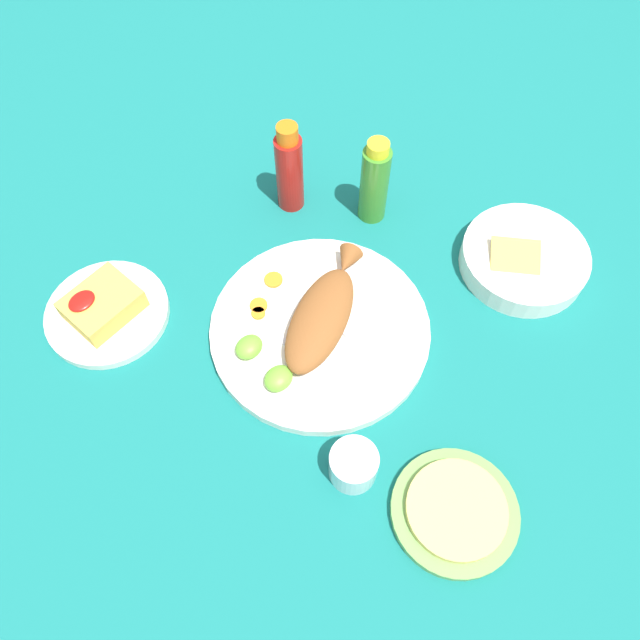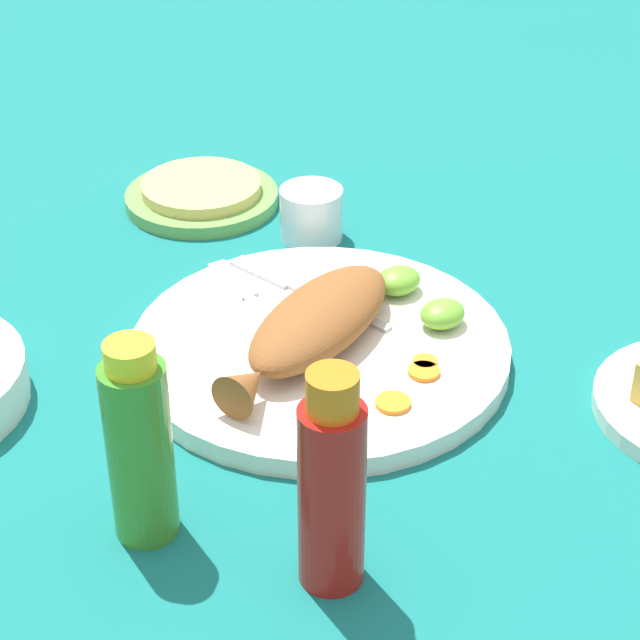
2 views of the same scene
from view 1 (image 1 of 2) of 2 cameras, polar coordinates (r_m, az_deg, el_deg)
ground_plane at (r=0.93m, az=0.00°, el=-1.18°), size 4.00×4.00×0.00m
main_plate at (r=0.93m, az=0.00°, el=-0.91°), size 0.33×0.33×0.02m
fried_fish at (r=0.90m, az=0.23°, el=0.55°), size 0.23×0.14×0.04m
fork_near at (r=0.90m, az=4.39°, el=-3.21°), size 0.04×0.18×0.00m
fork_far at (r=0.88m, az=2.15°, el=-4.99°), size 0.04×0.18×0.00m
carrot_slice_near at (r=0.96m, az=-4.28°, el=3.69°), size 0.03×0.03×0.00m
carrot_slice_mid at (r=0.93m, az=-5.66°, el=0.61°), size 0.02×0.02×0.00m
carrot_slice_far at (r=0.94m, az=-5.63°, el=1.33°), size 0.03×0.03×0.00m
lime_wedge_main at (r=0.89m, az=-6.51°, el=-2.47°), size 0.04×0.04×0.02m
lime_wedge_side at (r=0.87m, az=-3.82°, el=-5.35°), size 0.04×0.04×0.02m
hot_sauce_bottle_red at (r=1.02m, az=-2.82°, el=13.56°), size 0.04×0.04×0.17m
hot_sauce_bottle_green at (r=1.01m, az=5.00°, el=12.42°), size 0.05×0.05×0.16m
salt_cup at (r=0.83m, az=3.06°, el=-13.19°), size 0.06×0.06×0.05m
side_plate_fries at (r=1.00m, az=-18.85°, el=0.60°), size 0.18×0.18×0.01m
fries_pile at (r=0.98m, az=-19.32°, el=1.37°), size 0.10×0.08×0.04m
guacamole_bowl at (r=1.03m, az=18.15°, el=5.39°), size 0.20×0.20×0.05m
tortilla_plate at (r=0.85m, az=12.19°, el=-16.77°), size 0.16×0.16×0.01m
tortilla_stack at (r=0.84m, az=12.36°, el=-16.55°), size 0.13×0.13×0.01m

